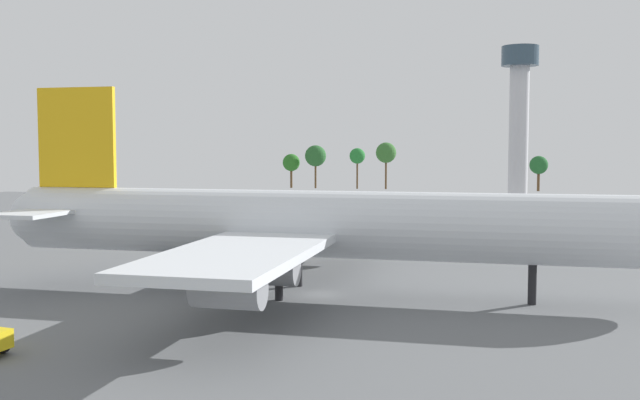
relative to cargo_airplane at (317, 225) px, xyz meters
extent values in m
plane|color=slate|center=(0.31, 0.00, -6.16)|extent=(246.56, 246.56, 0.00)
cylinder|color=silver|center=(0.31, 0.00, 0.09)|extent=(56.27, 5.87, 5.87)
sphere|color=silver|center=(-27.83, 0.00, 0.09)|extent=(4.99, 4.99, 4.99)
cube|color=yellow|center=(-23.32, 0.00, 7.73)|extent=(7.88, 0.50, 9.39)
cube|color=silver|center=(-24.45, -4.70, 0.98)|extent=(5.06, 8.81, 0.36)
cube|color=silver|center=(-24.45, 4.70, 0.98)|extent=(5.06, 8.81, 0.36)
cube|color=silver|center=(-2.50, -13.09, -0.79)|extent=(9.57, 22.66, 0.70)
cube|color=silver|center=(-2.50, 13.09, -0.79)|extent=(9.57, 22.66, 0.70)
cylinder|color=gray|center=(-1.50, -9.69, -2.37)|extent=(4.70, 2.47, 2.47)
cylinder|color=gray|center=(-1.50, -18.08, -2.37)|extent=(4.70, 2.47, 2.47)
cylinder|color=gray|center=(-1.50, 9.69, -2.37)|extent=(4.70, 2.47, 2.47)
cylinder|color=gray|center=(-1.50, 18.08, -2.37)|extent=(4.70, 2.47, 2.47)
cylinder|color=black|center=(18.31, 0.00, -4.50)|extent=(0.70, 0.70, 3.32)
cylinder|color=black|center=(-2.50, -3.23, -4.50)|extent=(0.70, 0.70, 3.32)
cylinder|color=black|center=(-2.50, 3.23, -4.50)|extent=(0.70, 0.70, 3.32)
cube|color=white|center=(-15.26, 26.13, -4.95)|extent=(2.34, 2.48, 1.53)
cube|color=white|center=(-17.13, 27.17, -5.13)|extent=(3.30, 3.01, 1.18)
cylinder|color=black|center=(-15.80, 25.21, -5.72)|extent=(0.91, 0.68, 0.89)
cylinder|color=black|center=(-14.76, 27.06, -5.72)|extent=(0.91, 0.68, 0.89)
cylinder|color=black|center=(-18.11, 26.51, -5.72)|extent=(0.91, 0.68, 0.89)
cylinder|color=black|center=(-17.07, 28.36, -5.72)|extent=(0.91, 0.68, 0.89)
cylinder|color=black|center=(-14.99, -22.47, -5.66)|extent=(1.03, 0.40, 1.00)
cylinder|color=silver|center=(21.31, 131.71, 10.60)|extent=(4.89, 4.89, 33.53)
cylinder|color=#334756|center=(21.31, 131.71, 29.86)|extent=(9.29, 9.29, 4.98)
cylinder|color=#51381E|center=(-47.22, 161.12, -2.95)|extent=(0.74, 0.74, 6.41)
sphere|color=#266720|center=(-47.22, 161.12, 1.89)|extent=(5.45, 5.45, 5.45)
cylinder|color=#51381E|center=(-39.29, 161.12, -2.06)|extent=(0.62, 0.62, 8.19)
sphere|color=#255B28|center=(-39.29, 161.12, 4.03)|extent=(6.67, 6.67, 6.67)
cylinder|color=#51381E|center=(-25.94, 161.12, -1.78)|extent=(0.55, 0.55, 8.76)
sphere|color=#24772F|center=(-25.94, 161.12, 4.05)|extent=(4.86, 4.86, 4.86)
cylinder|color=#51381E|center=(-16.97, 161.12, -1.49)|extent=(0.60, 0.60, 9.34)
sphere|color=#33682B|center=(-16.97, 161.12, 5.07)|extent=(6.31, 6.31, 6.31)
cylinder|color=#51381E|center=(28.18, 161.12, -3.11)|extent=(0.80, 0.80, 6.09)
sphere|color=#205B29|center=(28.18, 161.12, 1.54)|extent=(5.35, 5.35, 5.35)
camera|label=1|loc=(14.95, -61.86, 6.84)|focal=40.94mm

